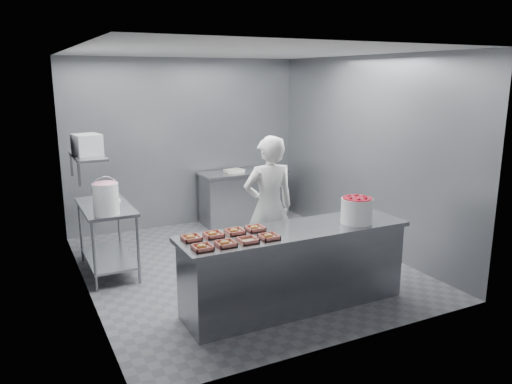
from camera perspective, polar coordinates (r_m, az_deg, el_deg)
floor at (r=6.84m, az=-1.52°, el=-8.41°), size 4.50×4.50×0.00m
ceiling at (r=6.36m, az=-1.68°, el=15.74°), size 4.50×4.50×0.00m
wall_back at (r=8.52m, az=-8.06°, el=5.54°), size 4.00×0.04×2.80m
wall_left at (r=5.91m, az=-19.45°, el=1.53°), size 0.04×4.50×2.80m
wall_right at (r=7.51m, az=12.39°, el=4.34°), size 0.04×4.50×2.80m
service_counter at (r=5.56m, az=4.45°, el=-8.63°), size 2.60×0.70×0.90m
prep_table at (r=6.73m, az=-16.66°, el=-4.00°), size 0.60×1.20×0.90m
back_counter at (r=8.71m, az=-1.50°, el=-0.51°), size 1.50×0.60×0.90m
wall_shelf at (r=6.49m, az=-18.69°, el=3.93°), size 0.35×0.90×0.03m
tray_0 at (r=4.80m, az=-6.17°, el=-6.28°), size 0.19×0.18×0.06m
tray_1 at (r=4.89m, az=-3.52°, el=-5.89°), size 0.19×0.18×0.06m
tray_2 at (r=4.98m, az=-0.94°, el=-5.52°), size 0.19×0.18×0.04m
tray_3 at (r=5.08m, az=1.48°, el=-5.10°), size 0.19×0.18×0.06m
tray_4 at (r=5.08m, az=-7.42°, el=-5.21°), size 0.19×0.18×0.06m
tray_5 at (r=5.16m, az=-4.90°, el=-4.85°), size 0.19×0.18×0.06m
tray_6 at (r=5.25m, az=-2.46°, el=-4.50°), size 0.19×0.18×0.06m
tray_7 at (r=5.35m, az=-0.11°, el=-4.15°), size 0.19×0.18×0.06m
worker at (r=6.24m, az=1.48°, el=-1.79°), size 0.70×0.50×1.81m
strawberry_tub at (r=5.69m, az=11.45°, el=-1.96°), size 0.35×0.35×0.29m
glaze_bucket at (r=6.17m, az=-16.79°, el=-0.66°), size 0.32×0.30×0.46m
bucket_lid at (r=6.82m, az=-16.50°, el=-0.98°), size 0.39×0.39×0.02m
rag at (r=7.09m, az=-16.36°, el=-0.46°), size 0.15×0.14×0.02m
appliance at (r=6.45m, az=-18.76°, el=5.15°), size 0.35×0.38×0.25m
paper_stack at (r=8.54m, az=-2.54°, el=2.44°), size 0.32×0.25×0.05m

